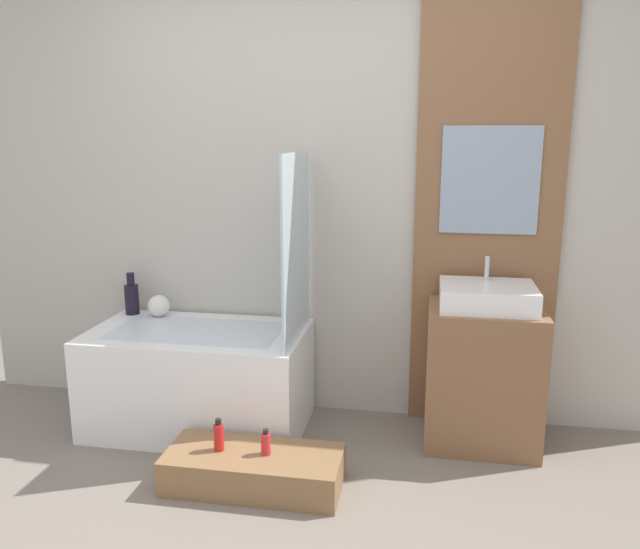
{
  "coord_description": "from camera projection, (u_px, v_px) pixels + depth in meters",
  "views": [
    {
      "loc": [
        0.63,
        -1.9,
        1.61
      ],
      "look_at": [
        0.17,
        0.72,
        1.01
      ],
      "focal_mm": 35.0,
      "sensor_mm": 36.0,
      "label": 1
    }
  ],
  "objects": [
    {
      "name": "bottle_soap_secondary",
      "position": [
        266.0,
        443.0,
        2.87
      ],
      "size": [
        0.04,
        0.04,
        0.12
      ],
      "color": "red",
      "rests_on": "wooden_step_bench"
    },
    {
      "name": "glass_shower_screen",
      "position": [
        296.0,
        247.0,
        3.21
      ],
      "size": [
        0.01,
        0.63,
        0.96
      ],
      "primitive_type": "cube",
      "color": "silver",
      "rests_on": "bathtub"
    },
    {
      "name": "sink",
      "position": [
        487.0,
        296.0,
        3.18
      ],
      "size": [
        0.48,
        0.39,
        0.25
      ],
      "color": "white",
      "rests_on": "vanity_cabinet"
    },
    {
      "name": "bottle_soap_primary",
      "position": [
        219.0,
        436.0,
        2.91
      ],
      "size": [
        0.05,
        0.05,
        0.16
      ],
      "color": "red",
      "rests_on": "wooden_step_bench"
    },
    {
      "name": "vanity_cabinet",
      "position": [
        482.0,
        376.0,
        3.28
      ],
      "size": [
        0.58,
        0.46,
        0.75
      ],
      "primitive_type": "cube",
      "color": "brown",
      "rests_on": "ground_plane"
    },
    {
      "name": "wall_tiled_back",
      "position": [
        318.0,
        191.0,
        3.52
      ],
      "size": [
        4.2,
        0.06,
        2.6
      ],
      "primitive_type": "cube",
      "color": "#B7B2A8",
      "rests_on": "ground_plane"
    },
    {
      "name": "wall_wood_accent",
      "position": [
        489.0,
        194.0,
        3.31
      ],
      "size": [
        0.77,
        0.04,
        2.6
      ],
      "color": "brown",
      "rests_on": "ground_plane"
    },
    {
      "name": "bathtub",
      "position": [
        199.0,
        378.0,
        3.48
      ],
      "size": [
        1.18,
        0.67,
        0.56
      ],
      "color": "white",
      "rests_on": "ground_plane"
    },
    {
      "name": "vase_round_light",
      "position": [
        159.0,
        306.0,
        3.67
      ],
      "size": [
        0.13,
        0.13,
        0.13
      ],
      "primitive_type": "sphere",
      "color": "silver",
      "rests_on": "bathtub"
    },
    {
      "name": "wooden_step_bench",
      "position": [
        254.0,
        469.0,
        2.91
      ],
      "size": [
        0.82,
        0.35,
        0.17
      ],
      "primitive_type": "cube",
      "color": "olive",
      "rests_on": "ground_plane"
    },
    {
      "name": "vase_tall_dark",
      "position": [
        132.0,
        297.0,
        3.71
      ],
      "size": [
        0.08,
        0.08,
        0.25
      ],
      "color": "black",
      "rests_on": "bathtub"
    }
  ]
}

